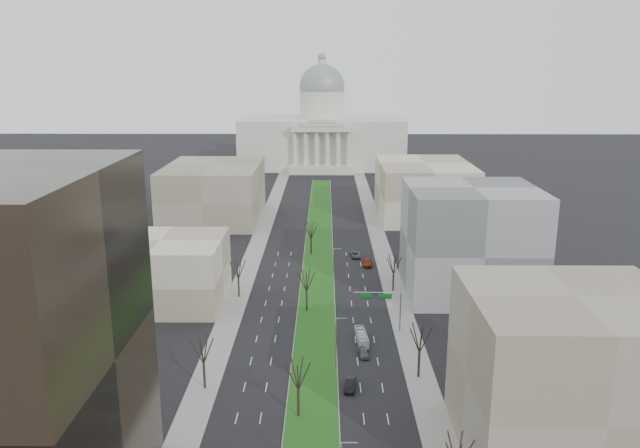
# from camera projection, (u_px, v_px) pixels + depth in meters

# --- Properties ---
(ground) EXTENTS (600.00, 600.00, 0.00)m
(ground) POSITION_uv_depth(u_px,v_px,m) (319.00, 254.00, 168.40)
(ground) COLOR black
(ground) RESTS_ON ground
(median) EXTENTS (8.00, 222.03, 0.20)m
(median) POSITION_uv_depth(u_px,v_px,m) (318.00, 255.00, 167.39)
(median) COLOR #999993
(median) RESTS_ON ground
(sidewalk_left) EXTENTS (5.00, 330.00, 0.15)m
(sidewalk_left) POSITION_uv_depth(u_px,v_px,m) (242.00, 286.00, 144.32)
(sidewalk_left) COLOR gray
(sidewalk_left) RESTS_ON ground
(sidewalk_right) EXTENTS (5.00, 330.00, 0.15)m
(sidewalk_right) POSITION_uv_depth(u_px,v_px,m) (393.00, 286.00, 144.01)
(sidewalk_right) COLOR gray
(sidewalk_right) RESTS_ON ground
(capitol) EXTENTS (80.00, 46.00, 55.00)m
(capitol) POSITION_uv_depth(u_px,v_px,m) (322.00, 134.00, 309.20)
(capitol) COLOR beige
(capitol) RESTS_ON ground
(building_beige_left) EXTENTS (26.00, 22.00, 14.00)m
(building_beige_left) POSITION_uv_depth(u_px,v_px,m) (162.00, 271.00, 133.05)
(building_beige_left) COLOR tan
(building_beige_left) RESTS_ON ground
(building_tan_right) EXTENTS (26.00, 24.00, 22.00)m
(building_tan_right) POSITION_uv_depth(u_px,v_px,m) (567.00, 376.00, 80.14)
(building_tan_right) COLOR gray
(building_tan_right) RESTS_ON ground
(building_grey_right) EXTENTS (28.00, 26.00, 24.00)m
(building_grey_right) POSITION_uv_depth(u_px,v_px,m) (470.00, 241.00, 137.99)
(building_grey_right) COLOR slate
(building_grey_right) RESTS_ON ground
(building_far_left) EXTENTS (30.00, 40.00, 18.00)m
(building_far_left) POSITION_uv_depth(u_px,v_px,m) (214.00, 192.00, 205.21)
(building_far_left) COLOR gray
(building_far_left) RESTS_ON ground
(building_far_right) EXTENTS (30.00, 40.00, 18.00)m
(building_far_right) POSITION_uv_depth(u_px,v_px,m) (424.00, 190.00, 209.43)
(building_far_right) COLOR tan
(building_far_right) RESTS_ON ground
(tree_left_mid) EXTENTS (5.40, 5.40, 9.72)m
(tree_left_mid) POSITION_uv_depth(u_px,v_px,m) (203.00, 348.00, 97.08)
(tree_left_mid) COLOR black
(tree_left_mid) RESTS_ON ground
(tree_left_far) EXTENTS (5.28, 5.28, 9.50)m
(tree_left_far) POSITION_uv_depth(u_px,v_px,m) (238.00, 268.00, 135.86)
(tree_left_far) COLOR black
(tree_left_far) RESTS_ON ground
(tree_right_mid) EXTENTS (5.52, 5.52, 9.94)m
(tree_right_mid) POSITION_uv_depth(u_px,v_px,m) (420.00, 337.00, 100.61)
(tree_right_mid) COLOR black
(tree_right_mid) RESTS_ON ground
(tree_right_far) EXTENTS (5.04, 5.04, 9.07)m
(tree_right_far) POSITION_uv_depth(u_px,v_px,m) (394.00, 264.00, 139.50)
(tree_right_far) COLOR black
(tree_right_far) RESTS_ON ground
(tree_median_a) EXTENTS (5.40, 5.40, 9.72)m
(tree_median_a) POSITION_uv_depth(u_px,v_px,m) (298.00, 373.00, 89.20)
(tree_median_a) COLOR black
(tree_median_a) RESTS_ON ground
(tree_median_b) EXTENTS (5.40, 5.40, 9.72)m
(tree_median_b) POSITION_uv_depth(u_px,v_px,m) (307.00, 279.00, 127.93)
(tree_median_b) COLOR black
(tree_median_b) RESTS_ON ground
(tree_median_c) EXTENTS (5.40, 5.40, 9.72)m
(tree_median_c) POSITION_uv_depth(u_px,v_px,m) (311.00, 229.00, 166.67)
(tree_median_c) COLOR black
(tree_median_c) RESTS_ON ground
(streetlamp_median_b) EXTENTS (1.90, 0.20, 9.16)m
(streetlamp_median_b) POSITION_uv_depth(u_px,v_px,m) (336.00, 342.00, 104.22)
(streetlamp_median_b) COLOR gray
(streetlamp_median_b) RESTS_ON ground
(streetlamp_median_c) EXTENTS (1.90, 0.20, 9.16)m
(streetlamp_median_c) POSITION_uv_depth(u_px,v_px,m) (334.00, 267.00, 142.96)
(streetlamp_median_c) COLOR gray
(streetlamp_median_c) RESTS_ON ground
(mast_arm_signs) EXTENTS (9.12, 0.24, 8.09)m
(mast_arm_signs) POSITION_uv_depth(u_px,v_px,m) (386.00, 302.00, 118.36)
(mast_arm_signs) COLOR gray
(mast_arm_signs) RESTS_ON ground
(car_grey_near) EXTENTS (2.19, 4.20, 1.36)m
(car_grey_near) POSITION_uv_depth(u_px,v_px,m) (363.00, 353.00, 109.63)
(car_grey_near) COLOR #54555C
(car_grey_near) RESTS_ON ground
(car_black) EXTENTS (2.19, 4.86, 1.55)m
(car_black) POSITION_uv_depth(u_px,v_px,m) (350.00, 384.00, 98.58)
(car_black) COLOR black
(car_black) RESTS_ON ground
(car_red) EXTENTS (2.53, 5.71, 1.63)m
(car_red) POSITION_uv_depth(u_px,v_px,m) (367.00, 262.00, 158.92)
(car_red) COLOR maroon
(car_red) RESTS_ON ground
(car_grey_far) EXTENTS (2.72, 5.08, 1.36)m
(car_grey_far) POSITION_uv_depth(u_px,v_px,m) (355.00, 255.00, 165.72)
(car_grey_far) COLOR #484C50
(car_grey_far) RESTS_ON ground
(box_van) EXTENTS (2.42, 7.69, 2.11)m
(box_van) POSITION_uv_depth(u_px,v_px,m) (362.00, 337.00, 115.10)
(box_van) COLOR white
(box_van) RESTS_ON ground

